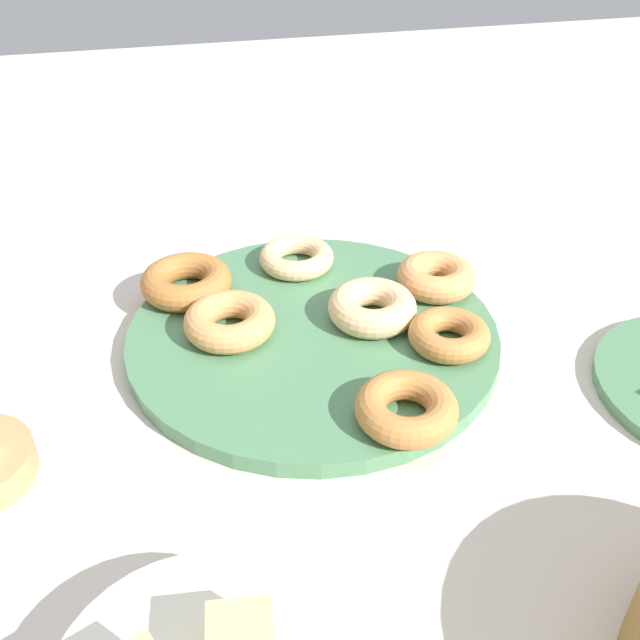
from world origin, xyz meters
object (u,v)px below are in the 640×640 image
(donut_4, at_px, (406,408))
(donut_plate, at_px, (313,335))
(donut_5, at_px, (186,281))
(donut_6, at_px, (449,335))
(donut_2, at_px, (297,257))
(donut_1, at_px, (436,277))
(donut_3, at_px, (372,307))
(donut_0, at_px, (230,321))

(donut_4, bearing_deg, donut_plate, -73.08)
(donut_5, bearing_deg, donut_6, 146.92)
(donut_plate, distance_m, donut_4, 0.15)
(donut_2, height_order, donut_5, donut_5)
(donut_1, height_order, donut_5, same)
(donut_3, height_order, donut_6, donut_3)
(donut_2, height_order, donut_4, donut_4)
(donut_plate, height_order, donut_5, donut_5)
(donut_plate, relative_size, donut_3, 4.13)
(donut_0, bearing_deg, donut_3, 175.77)
(donut_2, bearing_deg, donut_4, 97.42)
(donut_4, height_order, donut_5, donut_5)
(donut_plate, bearing_deg, donut_2, -94.70)
(donut_0, relative_size, donut_5, 0.93)
(donut_3, distance_m, donut_4, 0.15)
(donut_1, xyz_separation_m, donut_4, (0.10, 0.19, -0.00))
(donut_plate, bearing_deg, donut_4, 106.92)
(donut_plate, bearing_deg, donut_3, -179.78)
(donut_4, relative_size, donut_6, 1.11)
(donut_5, relative_size, donut_6, 1.23)
(donut_0, xyz_separation_m, donut_6, (-0.20, 0.07, -0.00))
(donut_plate, xyz_separation_m, donut_6, (-0.12, 0.06, 0.02))
(donut_0, relative_size, donut_4, 1.03)
(donut_5, bearing_deg, donut_plate, 140.72)
(donut_0, bearing_deg, donut_4, 128.40)
(donut_2, xyz_separation_m, donut_4, (-0.03, 0.27, 0.00))
(donut_plate, relative_size, donut_6, 4.71)
(donut_plate, bearing_deg, donut_1, -164.96)
(donut_5, bearing_deg, donut_4, 123.49)
(donut_3, relative_size, donut_6, 1.14)
(donut_plate, distance_m, donut_0, 0.08)
(donut_2, relative_size, donut_4, 0.96)
(donut_0, distance_m, donut_3, 0.14)
(donut_plate, relative_size, donut_2, 4.40)
(donut_0, bearing_deg, donut_1, -172.88)
(donut_plate, xyz_separation_m, donut_3, (-0.06, -0.00, 0.02))
(donut_2, distance_m, donut_6, 0.21)
(donut_2, bearing_deg, donut_6, 121.38)
(donut_4, bearing_deg, donut_1, -118.11)
(donut_6, bearing_deg, donut_plate, -26.16)
(donut_plate, height_order, donut_3, donut_3)
(donut_3, bearing_deg, donut_6, 134.69)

